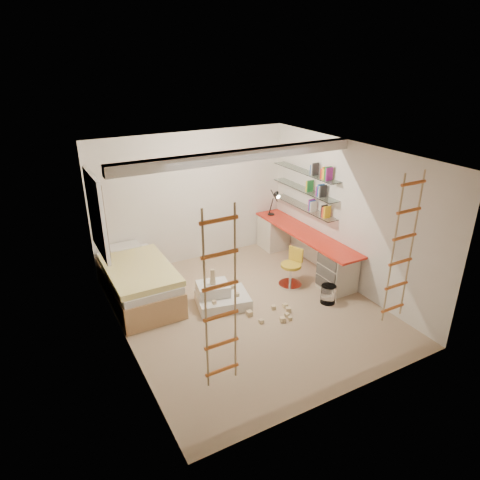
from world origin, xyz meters
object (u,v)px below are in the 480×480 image
bed (138,281)px  play_platform (220,297)px  swivel_chair (291,272)px  desk (303,248)px

bed → play_platform: size_ratio=2.06×
swivel_chair → desk: bearing=39.4°
bed → play_platform: (1.13, -0.86, -0.18)m
swivel_chair → play_platform: 1.44m
swivel_chair → play_platform: swivel_chair is taller
desk → play_platform: 2.14m
desk → bed: desk is taller
bed → swivel_chair: bearing=-19.0°
bed → swivel_chair: (2.57, -0.88, -0.07)m
desk → swivel_chair: bearing=-140.6°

